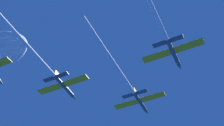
{
  "coord_description": "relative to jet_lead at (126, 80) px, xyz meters",
  "views": [
    {
      "loc": [
        28.35,
        -79.94,
        -64.11
      ],
      "look_at": [
        0.22,
        -20.98,
        0.14
      ],
      "focal_mm": 49.61,
      "sensor_mm": 36.0,
      "label": 1
    }
  ],
  "objects": [
    {
      "name": "jet_lead",
      "position": [
        0.0,
        0.0,
        0.0
      ],
      "size": [
        18.08,
        47.78,
        2.99
      ],
      "color": "#4C5660"
    },
    {
      "name": "jet_right_wing",
      "position": [
        17.24,
        -17.49,
        -0.02
      ],
      "size": [
        18.08,
        47.78,
        2.99
      ],
      "color": "#4C5660"
    },
    {
      "name": "jet_left_wing",
      "position": [
        -19.16,
        -17.05,
        0.18
      ],
      "size": [
        18.08,
        45.2,
        2.99
      ],
      "color": "#4C5660"
    }
  ]
}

